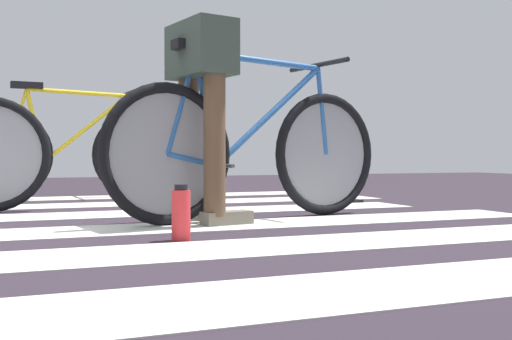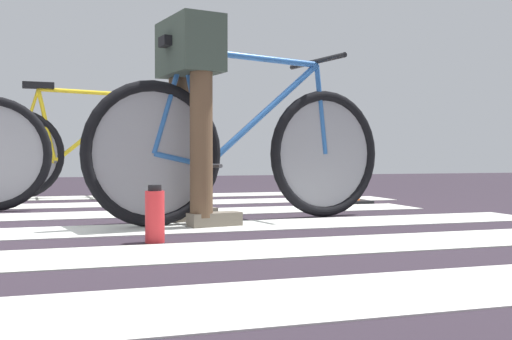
{
  "view_description": "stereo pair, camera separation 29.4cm",
  "coord_description": "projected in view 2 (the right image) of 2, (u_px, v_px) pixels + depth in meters",
  "views": [
    {
      "loc": [
        -0.03,
        -3.24,
        0.37
      ],
      "look_at": [
        1.36,
        0.31,
        0.28
      ],
      "focal_mm": 42.72,
      "sensor_mm": 36.0,
      "label": 1
    },
    {
      "loc": [
        0.26,
        -3.24,
        0.37
      ],
      "look_at": [
        1.36,
        0.31,
        0.28
      ],
      "focal_mm": 42.72,
      "sensor_mm": 36.0,
      "label": 2
    }
  ],
  "objects": [
    {
      "name": "water_bottle",
      "position": [
        155.0,
        215.0,
        2.43
      ],
      "size": [
        0.08,
        0.08,
        0.23
      ],
      "color": "red",
      "rests_on": "ground"
    },
    {
      "name": "ground",
      "position": [
        13.0,
        228.0,
        3.03
      ],
      "size": [
        18.0,
        14.0,
        0.02
      ],
      "color": "#2B222C"
    },
    {
      "name": "crosswalk_markings",
      "position": [
        18.0,
        224.0,
        3.07
      ],
      "size": [
        5.45,
        4.26,
        0.0
      ],
      "color": "beige",
      "rests_on": "ground"
    },
    {
      "name": "bicycle_3_of_4",
      "position": [
        84.0,
        151.0,
        4.98
      ],
      "size": [
        1.74,
        0.52,
        0.93
      ],
      "rotation": [
        0.0,
        0.0,
        0.07
      ],
      "color": "black",
      "rests_on": "ground"
    },
    {
      "name": "cyclist_1_of_4",
      "position": [
        191.0,
        92.0,
        3.05
      ],
      "size": [
        0.38,
        0.45,
        1.03
      ],
      "rotation": [
        0.0,
        0.0,
        0.21
      ],
      "color": "brown",
      "rests_on": "ground"
    },
    {
      "name": "bicycle_1_of_4",
      "position": [
        245.0,
        149.0,
        3.21
      ],
      "size": [
        1.71,
        0.56,
        0.93
      ],
      "rotation": [
        0.0,
        0.0,
        0.21
      ],
      "color": "black",
      "rests_on": "ground"
    },
    {
      "name": "traffic_cone",
      "position": [
        338.0,
        175.0,
        4.47
      ],
      "size": [
        0.38,
        0.38,
        0.44
      ],
      "color": "black",
      "rests_on": "ground"
    }
  ]
}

